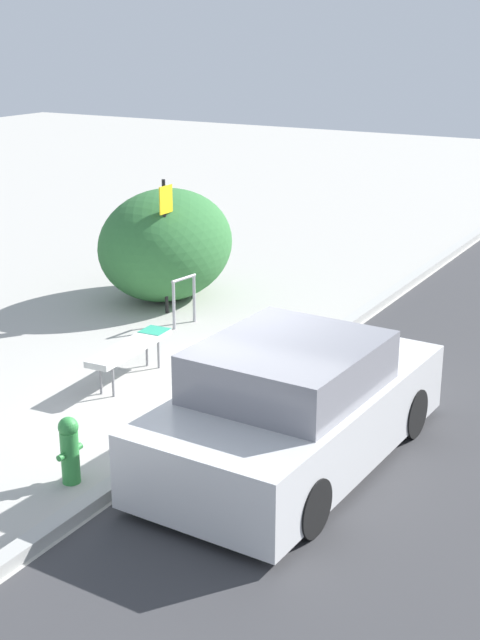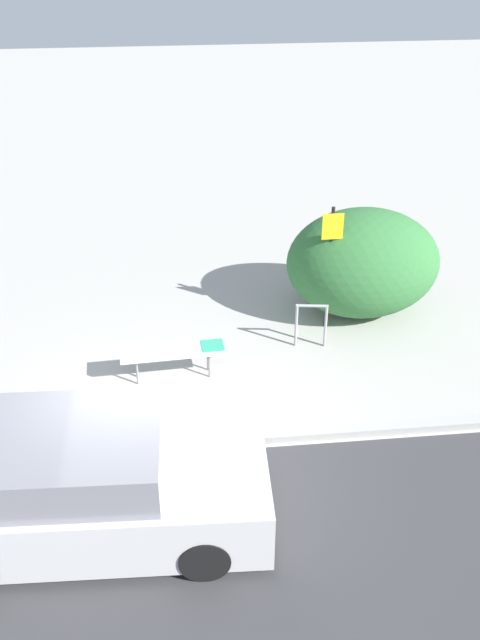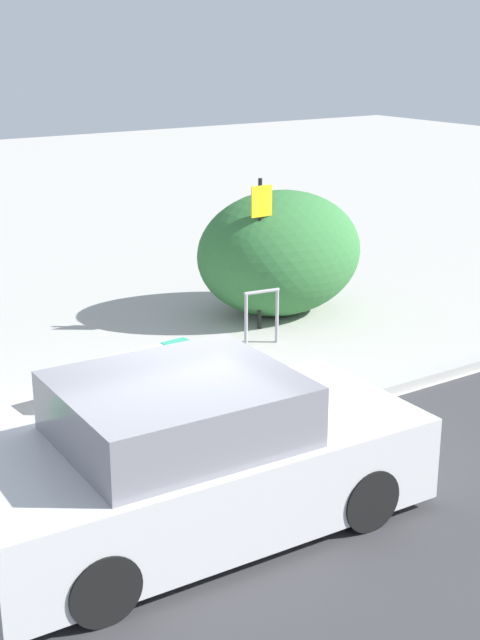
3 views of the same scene
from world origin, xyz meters
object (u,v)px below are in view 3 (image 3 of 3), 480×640
object	(u,v)px
bench	(137,359)
parked_car_near	(191,460)
sign_post	(260,240)
bike_rack	(262,312)

from	to	relation	value
bench	parked_car_near	world-z (taller)	parked_car_near
sign_post	bike_rack	bearing A→B (deg)	-123.16
sign_post	parked_car_near	xyz separation A→B (m)	(-3.81, -4.34, -0.72)
bench	sign_post	bearing A→B (deg)	21.35
bench	bike_rack	size ratio (longest dim) A/B	2.03
bench	bike_rack	world-z (taller)	bike_rack
parked_car_near	sign_post	bearing A→B (deg)	50.97
bench	parked_car_near	size ratio (longest dim) A/B	0.39
bench	bike_rack	bearing A→B (deg)	12.29
sign_post	parked_car_near	size ratio (longest dim) A/B	0.54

